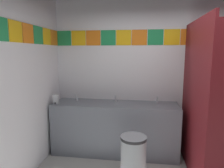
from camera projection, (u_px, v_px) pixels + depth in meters
name	position (u px, v px, depth m)	size (l,w,h in m)	color
wall_back	(162.00, 72.00, 3.59)	(3.86, 0.09, 2.84)	silver
vanity_counter	(115.00, 127.00, 3.54)	(2.15, 0.57, 0.90)	slate
faucet_left	(77.00, 98.00, 3.66)	(0.04, 0.10, 0.14)	silver
faucet_center	(116.00, 99.00, 3.55)	(0.04, 0.10, 0.14)	silver
faucet_right	(157.00, 101.00, 3.45)	(0.04, 0.10, 0.14)	silver
soap_dispenser	(56.00, 99.00, 3.44)	(0.09, 0.09, 0.16)	#B7BABF
stall_divider	(212.00, 104.00, 2.61)	(0.92, 1.38, 2.22)	maroon
trash_bin	(133.00, 158.00, 2.80)	(0.36, 0.36, 0.63)	#999EA3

